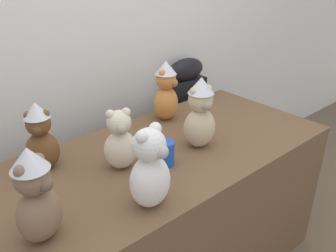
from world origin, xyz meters
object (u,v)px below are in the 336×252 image
teddy_bear_snow (150,170)px  teddy_bear_chestnut (41,137)px  instrument_case (185,128)px  teddy_bear_sand (200,114)px  teddy_bear_cream (120,141)px  party_cup_blue (165,153)px  teddy_bear_ginger (166,92)px  display_table (168,214)px  teddy_bear_mocha (36,196)px

teddy_bear_snow → teddy_bear_chestnut: size_ratio=1.04×
instrument_case → teddy_bear_sand: teddy_bear_sand is taller
teddy_bear_cream → teddy_bear_sand: bearing=9.1°
party_cup_blue → teddy_bear_ginger: bearing=49.3°
display_table → party_cup_blue: bearing=-135.4°
teddy_bear_cream → teddy_bear_ginger: (0.47, 0.26, 0.04)m
teddy_bear_snow → teddy_bear_ginger: (0.53, 0.54, 0.02)m
teddy_bear_sand → teddy_bear_mocha: (-0.82, -0.11, -0.01)m
teddy_bear_mocha → teddy_bear_chestnut: teddy_bear_mocha is taller
instrument_case → party_cup_blue: (-0.70, -0.62, 0.33)m
teddy_bear_snow → teddy_bear_ginger: bearing=29.7°
instrument_case → teddy_bear_ginger: teddy_bear_ginger is taller
instrument_case → teddy_bear_sand: size_ratio=2.97×
instrument_case → teddy_bear_cream: (-0.86, -0.51, 0.41)m
teddy_bear_snow → teddy_bear_cream: bearing=62.5°
teddy_bear_ginger → teddy_bear_sand: bearing=-123.7°
teddy_bear_cream → teddy_bear_snow: bearing=-80.8°
instrument_case → teddy_bear_snow: (-0.92, -0.79, 0.42)m
teddy_bear_snow → party_cup_blue: bearing=23.0°
teddy_bear_mocha → party_cup_blue: (0.59, 0.08, -0.11)m
teddy_bear_chestnut → party_cup_blue: 0.53m
teddy_bear_sand → teddy_bear_mocha: 0.83m
teddy_bear_mocha → teddy_bear_chestnut: size_ratio=1.09×
teddy_bear_mocha → teddy_bear_chestnut: 0.44m
teddy_bear_ginger → teddy_bear_chestnut: bearing=163.9°
teddy_bear_ginger → party_cup_blue: 0.49m
teddy_bear_mocha → party_cup_blue: 0.60m
teddy_bear_snow → instrument_case: bearing=25.0°
teddy_bear_ginger → party_cup_blue: size_ratio=3.05×
display_table → teddy_bear_cream: (-0.26, 0.01, 0.53)m
instrument_case → teddy_bear_chestnut: (-1.12, -0.30, 0.43)m
teddy_bear_cream → teddy_bear_sand: (0.39, -0.08, 0.04)m
teddy_bear_snow → teddy_bear_sand: bearing=8.0°
teddy_bear_ginger → display_table: bearing=-148.8°
teddy_bear_snow → party_cup_blue: teddy_bear_snow is taller
display_table → teddy_bear_cream: teddy_bear_cream is taller
teddy_bear_snow → teddy_bear_ginger: 0.76m
teddy_bear_cream → teddy_bear_snow: size_ratio=0.87×
teddy_bear_cream → teddy_bear_mocha: size_ratio=0.82×
display_table → teddy_bear_sand: (0.13, -0.07, 0.57)m
instrument_case → teddy_bear_chestnut: 1.23m
teddy_bear_mocha → teddy_bear_chestnut: bearing=40.0°
teddy_bear_snow → teddy_bear_mocha: teddy_bear_mocha is taller
teddy_bear_cream → party_cup_blue: bearing=-12.4°
teddy_bear_chestnut → instrument_case: bearing=44.6°
instrument_case → teddy_bear_sand: 0.88m
teddy_bear_mocha → teddy_bear_cream: bearing=-2.6°
display_table → teddy_bear_snow: (-0.32, -0.27, 0.55)m
teddy_bear_cream → teddy_bear_chestnut: size_ratio=0.90×
party_cup_blue → teddy_bear_snow: bearing=-141.3°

